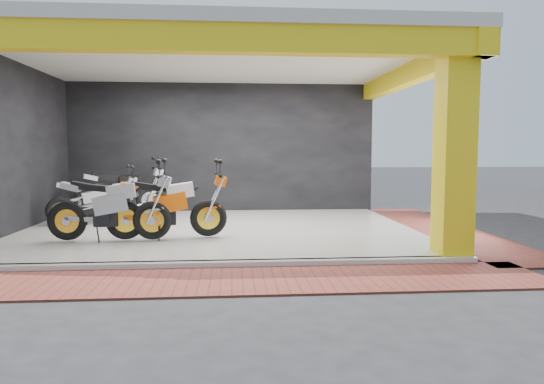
# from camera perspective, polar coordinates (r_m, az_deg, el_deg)

# --- Properties ---
(ground) EXTENTS (80.00, 80.00, 0.00)m
(ground) POSITION_cam_1_polar(r_m,az_deg,el_deg) (8.26, -6.68, -7.16)
(ground) COLOR #2D2D30
(ground) RESTS_ON ground
(showroom_floor) EXTENTS (8.00, 6.00, 0.10)m
(showroom_floor) POSITION_cam_1_polar(r_m,az_deg,el_deg) (10.21, -6.27, -4.53)
(showroom_floor) COLOR silver
(showroom_floor) RESTS_ON ground
(showroom_ceiling) EXTENTS (8.40, 6.40, 0.20)m
(showroom_ceiling) POSITION_cam_1_polar(r_m,az_deg,el_deg) (10.24, -6.46, 15.45)
(showroom_ceiling) COLOR beige
(showroom_ceiling) RESTS_ON corner_column
(back_wall) EXTENTS (8.20, 0.20, 3.50)m
(back_wall) POSITION_cam_1_polar(r_m,az_deg,el_deg) (13.17, -5.94, 5.02)
(back_wall) COLOR black
(back_wall) RESTS_ON ground
(left_wall) EXTENTS (0.20, 6.20, 3.50)m
(left_wall) POSITION_cam_1_polar(r_m,az_deg,el_deg) (10.99, -28.32, 4.48)
(left_wall) COLOR black
(left_wall) RESTS_ON ground
(corner_column) EXTENTS (0.50, 0.50, 3.50)m
(corner_column) POSITION_cam_1_polar(r_m,az_deg,el_deg) (8.08, 20.69, 4.79)
(corner_column) COLOR yellow
(corner_column) RESTS_ON ground
(header_beam_front) EXTENTS (8.40, 0.30, 0.40)m
(header_beam_front) POSITION_cam_1_polar(r_m,az_deg,el_deg) (7.25, -7.26, 17.45)
(header_beam_front) COLOR yellow
(header_beam_front) RESTS_ON corner_column
(header_beam_right) EXTENTS (0.30, 6.40, 0.40)m
(header_beam_right) POSITION_cam_1_polar(r_m,az_deg,el_deg) (10.83, 15.82, 13.11)
(header_beam_right) COLOR yellow
(header_beam_right) RESTS_ON corner_column
(floor_kerb) EXTENTS (8.00, 0.20, 0.10)m
(floor_kerb) POSITION_cam_1_polar(r_m,az_deg,el_deg) (7.25, -6.98, -8.47)
(floor_kerb) COLOR silver
(floor_kerb) RESTS_ON ground
(paver_front) EXTENTS (9.00, 1.40, 0.03)m
(paver_front) POSITION_cam_1_polar(r_m,az_deg,el_deg) (6.50, -7.27, -10.36)
(paver_front) COLOR brown
(paver_front) RESTS_ON ground
(paver_right) EXTENTS (1.40, 7.00, 0.03)m
(paver_right) POSITION_cam_1_polar(r_m,az_deg,el_deg) (11.15, 19.29, -4.16)
(paver_right) COLOR brown
(paver_right) RESTS_ON ground
(moto_hero) EXTENTS (2.39, 1.15, 1.40)m
(moto_hero) POSITION_cam_1_polar(r_m,az_deg,el_deg) (9.06, -7.50, -0.97)
(moto_hero) COLOR #EE5D0A
(moto_hero) RESTS_ON showroom_floor
(moto_row_a) EXTENTS (2.34, 0.93, 1.41)m
(moto_row_a) POSITION_cam_1_polar(r_m,az_deg,el_deg) (8.91, -13.96, -1.12)
(moto_row_a) COLOR #95979C
(moto_row_a) RESTS_ON showroom_floor
(moto_row_b) EXTENTS (2.16, 1.43, 1.24)m
(moto_row_b) POSITION_cam_1_polar(r_m,az_deg,el_deg) (11.46, -17.09, -0.31)
(moto_row_b) COLOR #9C9FA3
(moto_row_b) RESTS_ON showroom_floor
(moto_row_d) EXTENTS (2.45, 1.68, 1.41)m
(moto_row_d) POSITION_cam_1_polar(r_m,az_deg,el_deg) (12.66, -14.21, 0.61)
(moto_row_d) COLOR #B1B4B9
(moto_row_d) RESTS_ON showroom_floor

